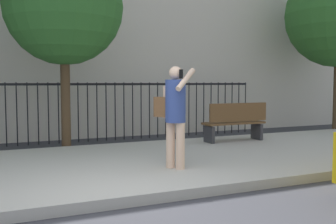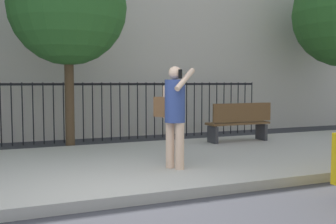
# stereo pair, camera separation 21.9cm
# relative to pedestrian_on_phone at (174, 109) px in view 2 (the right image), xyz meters

# --- Properties ---
(ground_plane) EXTENTS (60.00, 60.00, 0.00)m
(ground_plane) POSITION_rel_pedestrian_on_phone_xyz_m (-1.28, -1.28, -1.15)
(ground_plane) COLOR #333338
(sidewalk) EXTENTS (28.00, 4.40, 0.15)m
(sidewalk) POSITION_rel_pedestrian_on_phone_xyz_m (-1.28, 0.92, -1.07)
(sidewalk) COLOR #B2ADA3
(sidewalk) RESTS_ON ground
(iron_fence) EXTENTS (12.03, 0.04, 1.60)m
(iron_fence) POSITION_rel_pedestrian_on_phone_xyz_m (-1.28, 4.62, -0.13)
(iron_fence) COLOR black
(iron_fence) RESTS_ON ground
(pedestrian_on_phone) EXTENTS (0.61, 0.72, 1.71)m
(pedestrian_on_phone) POSITION_rel_pedestrian_on_phone_xyz_m (0.00, 0.00, 0.00)
(pedestrian_on_phone) COLOR beige
(pedestrian_on_phone) RESTS_ON sidewalk
(street_bench) EXTENTS (1.60, 0.45, 0.95)m
(street_bench) POSITION_rel_pedestrian_on_phone_xyz_m (2.69, 2.16, -0.50)
(street_bench) COLOR brown
(street_bench) RESTS_ON sidewalk
(street_tree_mid) EXTENTS (2.68, 2.68, 4.67)m
(street_tree_mid) POSITION_rel_pedestrian_on_phone_xyz_m (-1.19, 3.32, 2.17)
(street_tree_mid) COLOR #4C3823
(street_tree_mid) RESTS_ON ground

